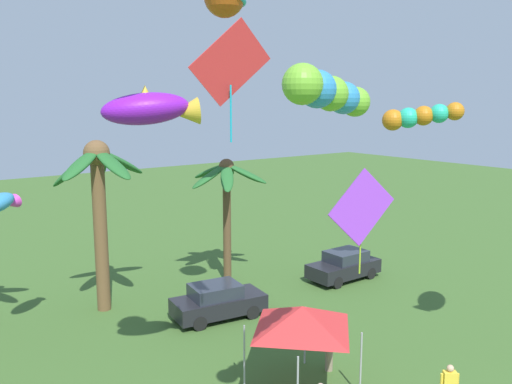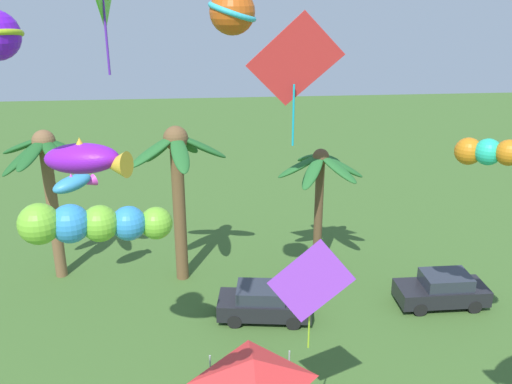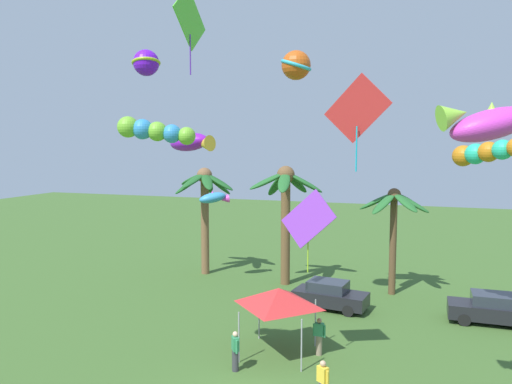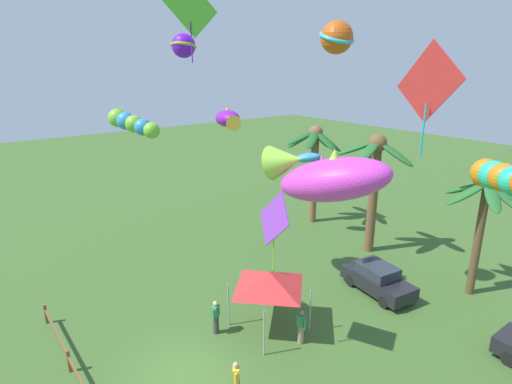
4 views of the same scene
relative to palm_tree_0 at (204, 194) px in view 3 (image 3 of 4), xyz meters
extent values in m
cylinder|color=brown|center=(0.00, 0.06, -2.10)|extent=(0.54, 0.54, 6.76)
ellipsoid|color=#1E5623|center=(1.07, -0.06, 0.88)|extent=(2.34, 0.92, 1.34)
ellipsoid|color=#1E5623|center=(0.66, 0.72, 0.66)|extent=(1.92, 1.93, 1.74)
ellipsoid|color=#1E5623|center=(-0.20, 0.97, 0.67)|extent=(1.10, 2.16, 1.73)
ellipsoid|color=#1E5623|center=(-1.05, 0.45, 0.99)|extent=(2.44, 1.45, 1.14)
ellipsoid|color=#1E5623|center=(-0.80, -0.54, 0.75)|extent=(2.13, 1.83, 1.59)
ellipsoid|color=#1E5623|center=(-0.28, -1.03, 1.00)|extent=(1.24, 2.45, 1.11)
ellipsoid|color=#1E5623|center=(0.60, -0.88, 0.96)|extent=(1.83, 2.33, 1.19)
sphere|color=brown|center=(0.00, 0.06, 1.28)|extent=(1.03, 1.03, 1.03)
cylinder|color=brown|center=(12.44, -0.73, -2.52)|extent=(0.41, 0.41, 5.92)
ellipsoid|color=#236028|center=(13.41, -0.86, 0.02)|extent=(2.15, 0.90, 1.28)
ellipsoid|color=#236028|center=(13.06, 0.08, 0.10)|extent=(1.80, 2.08, 1.13)
ellipsoid|color=#236028|center=(12.10, 0.24, 0.12)|extent=(1.29, 2.24, 1.08)
ellipsoid|color=#236028|center=(11.45, -0.74, 0.03)|extent=(2.10, 0.64, 1.26)
ellipsoid|color=#236028|center=(11.92, -1.55, 0.00)|extent=(1.63, 2.09, 1.30)
ellipsoid|color=#236028|center=(13.08, -1.52, 0.10)|extent=(1.84, 2.06, 1.12)
sphere|color=brown|center=(12.44, -0.73, 0.44)|extent=(0.77, 0.77, 0.77)
cylinder|color=brown|center=(5.89, -0.70, -2.00)|extent=(0.58, 0.58, 6.96)
ellipsoid|color=#236028|center=(7.00, -0.48, 1.01)|extent=(2.51, 1.18, 1.50)
ellipsoid|color=#236028|center=(6.30, 0.29, 0.92)|extent=(1.54, 2.42, 1.67)
ellipsoid|color=#236028|center=(5.15, -0.02, 0.82)|extent=(2.11, 2.03, 1.85)
ellipsoid|color=#236028|center=(4.95, -1.44, 1.13)|extent=(2.41, 2.11, 1.28)
ellipsoid|color=#236028|center=(6.10, -1.86, 1.11)|extent=(1.16, 2.57, 1.32)
sphere|color=brown|center=(5.89, -0.70, 1.48)|extent=(1.11, 1.11, 1.11)
cube|color=black|center=(17.32, -4.21, -4.88)|extent=(3.90, 1.70, 0.70)
cube|color=#282D38|center=(17.47, -4.21, -4.25)|extent=(2.03, 1.50, 0.56)
cylinder|color=black|center=(16.11, -4.99, -5.18)|extent=(0.60, 0.18, 0.60)
cylinder|color=black|center=(16.12, -3.42, -5.18)|extent=(0.60, 0.18, 0.60)
cube|color=black|center=(9.46, -4.54, -4.88)|extent=(4.10, 2.23, 0.70)
cube|color=#282D38|center=(9.31, -4.52, -4.25)|extent=(2.22, 1.76, 0.56)
cylinder|color=black|center=(10.77, -3.93, -5.18)|extent=(0.62, 0.26, 0.60)
cylinder|color=black|center=(10.55, -5.48, -5.18)|extent=(0.62, 0.26, 0.60)
cylinder|color=black|center=(8.37, -3.60, -5.18)|extent=(0.62, 0.26, 0.60)
cylinder|color=black|center=(8.16, -5.15, -5.18)|extent=(0.62, 0.26, 0.60)
cylinder|color=#38383D|center=(7.27, -13.10, -5.06)|extent=(0.26, 0.26, 0.84)
cube|color=#338956|center=(7.27, -13.10, -4.37)|extent=(0.40, 0.44, 0.54)
sphere|color=beige|center=(7.27, -13.10, -3.99)|extent=(0.21, 0.21, 0.21)
cylinder|color=#338956|center=(7.40, -13.29, -4.42)|extent=(0.09, 0.09, 0.52)
cylinder|color=#338956|center=(7.14, -12.91, -4.42)|extent=(0.09, 0.09, 0.52)
cylinder|color=gray|center=(10.07, -10.59, -5.06)|extent=(0.26, 0.26, 0.84)
cube|color=#338956|center=(10.07, -10.59, -4.37)|extent=(0.40, 0.26, 0.54)
sphere|color=#A37556|center=(10.07, -10.59, -3.99)|extent=(0.21, 0.21, 0.21)
cylinder|color=#338956|center=(10.30, -10.61, -4.42)|extent=(0.09, 0.09, 0.52)
cylinder|color=#338956|center=(9.84, -10.57, -4.42)|extent=(0.09, 0.09, 0.52)
cube|color=yellow|center=(11.00, -14.59, -4.37)|extent=(0.44, 0.41, 0.54)
sphere|color=tan|center=(11.00, -14.59, -3.99)|extent=(0.21, 0.21, 0.21)
cylinder|color=yellow|center=(11.19, -14.73, -4.42)|extent=(0.09, 0.09, 0.52)
cylinder|color=yellow|center=(10.82, -14.46, -4.42)|extent=(0.09, 0.09, 0.52)
cylinder|color=#9E9EA3|center=(7.12, -12.32, -4.43)|extent=(0.06, 0.06, 2.10)
cylinder|color=#9E9EA3|center=(9.72, -12.32, -4.43)|extent=(0.06, 0.06, 2.10)
cylinder|color=#9E9EA3|center=(7.12, -9.72, -4.43)|extent=(0.06, 0.06, 2.10)
cylinder|color=#9E9EA3|center=(9.72, -9.72, -4.43)|extent=(0.06, 0.06, 2.10)
pyramid|color=red|center=(8.42, -11.02, -3.00)|extent=(2.86, 2.86, 0.75)
sphere|color=orange|center=(15.54, -8.43, 2.88)|extent=(0.87, 0.87, 0.87)
sphere|color=#24C099|center=(15.96, -8.86, 2.97)|extent=(0.84, 0.84, 0.84)
sphere|color=orange|center=(16.39, -9.29, 3.06)|extent=(0.80, 0.80, 0.80)
sphere|color=#24C099|center=(16.81, -9.72, 3.15)|extent=(0.77, 0.77, 0.77)
cube|color=purple|center=(9.87, -12.01, 0.50)|extent=(2.29, 0.58, 2.29)
cylinder|color=#99C828|center=(9.87, -12.01, -0.83)|extent=(0.05, 0.05, 1.52)
cube|color=red|center=(10.61, -3.87, 5.22)|extent=(3.64, 0.94, 3.60)
cylinder|color=#15ABCD|center=(10.61, -3.87, 3.11)|extent=(0.08, 0.08, 2.40)
ellipsoid|color=#348AC3|center=(1.57, -2.21, 0.04)|extent=(1.92, 1.77, 0.88)
cone|color=#D93FBA|center=(2.18, -1.74, -0.08)|extent=(0.82, 0.81, 0.62)
cone|color=#D93FBA|center=(1.57, -2.21, 0.32)|extent=(0.48, 0.48, 0.35)
sphere|color=#6713DB|center=(2.66, -11.59, 6.82)|extent=(1.11, 1.11, 1.11)
torus|color=#A3B922|center=(2.66, -11.59, 6.82)|extent=(1.68, 1.68, 0.36)
ellipsoid|color=#E039CA|center=(15.73, -15.43, 3.89)|extent=(2.70, 1.94, 1.37)
cone|color=#93DE3C|center=(14.75, -15.79, 4.14)|extent=(1.09, 1.00, 0.89)
cone|color=#93DE3C|center=(15.73, -15.43, 4.27)|extent=(0.60, 0.60, 0.47)
sphere|color=#C85215|center=(8.14, -7.22, 7.09)|extent=(1.39, 1.39, 1.39)
torus|color=#32B4CE|center=(8.14, -7.22, 7.09)|extent=(1.64, 1.67, 0.64)
cube|color=#59CA33|center=(5.23, -12.59, 8.21)|extent=(0.24, 2.39, 2.39)
cylinder|color=#5926AD|center=(5.23, -12.59, 6.84)|extent=(0.05, 0.05, 1.56)
sphere|color=#72BC30|center=(4.28, -15.56, 3.95)|extent=(0.74, 0.74, 0.74)
sphere|color=#2F88CD|center=(4.77, -15.42, 3.87)|extent=(0.71, 0.71, 0.71)
sphere|color=#72BC30|center=(5.26, -15.28, 3.80)|extent=(0.68, 0.68, 0.68)
sphere|color=#2F88CD|center=(5.75, -15.14, 3.72)|extent=(0.65, 0.65, 0.65)
sphere|color=#72BC30|center=(6.24, -15.00, 3.64)|extent=(0.62, 0.62, 0.62)
ellipsoid|color=purple|center=(3.85, -10.02, 3.46)|extent=(2.55, 1.89, 1.00)
cone|color=gold|center=(4.79, -10.39, 3.37)|extent=(0.98, 0.95, 0.77)
cone|color=gold|center=(3.85, -10.02, 3.83)|extent=(0.58, 0.58, 0.46)
camera|label=1|loc=(-2.10, -22.77, 3.66)|focal=37.44mm
camera|label=2|loc=(7.23, -24.79, 7.89)|focal=39.13mm
camera|label=3|loc=(14.01, -30.53, 3.34)|focal=34.87mm
camera|label=4|loc=(21.05, -21.38, 6.08)|focal=29.36mm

